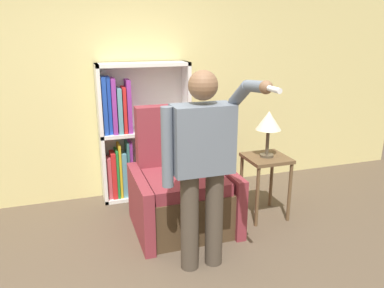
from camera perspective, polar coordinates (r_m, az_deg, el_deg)
name	(u,v)px	position (r m, az deg, el deg)	size (l,w,h in m)	color
wall_back	(120,79)	(4.44, -10.98, 9.64)	(8.00, 0.06, 2.80)	#DBCC84
bookcase	(134,135)	(4.42, -8.85, 1.39)	(1.05, 0.28, 1.60)	white
armchair	(182,191)	(3.83, -1.58, -7.11)	(0.98, 0.88, 1.21)	#4C3823
person_standing	(203,159)	(2.94, 1.64, -2.37)	(0.63, 0.78, 1.65)	#473D33
side_table	(266,168)	(4.02, 11.19, -3.63)	(0.43, 0.43, 0.68)	brown
table_lamp	(269,122)	(3.88, 11.60, 3.27)	(0.26, 0.26, 0.48)	#4C4233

